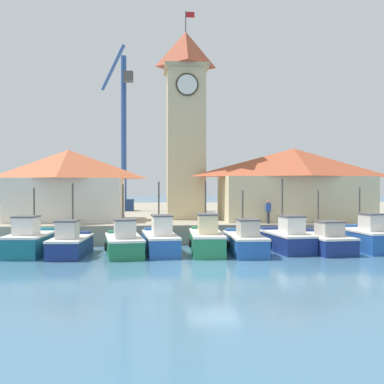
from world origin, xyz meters
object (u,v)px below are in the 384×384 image
Objects in this scene: fishing_boat_right_inner at (286,239)px; clock_tower at (186,120)px; warehouse_right at (294,183)px; port_crane_near at (123,151)px; fishing_boat_right_outer at (323,241)px; dock_worker_near_tower at (268,211)px; fishing_boat_left_outer at (70,244)px; fishing_boat_mid_left at (160,240)px; fishing_boat_far_left at (31,241)px; fishing_boat_center at (206,240)px; fishing_boat_far_right at (365,237)px; warehouse_left at (69,184)px; fishing_boat_left_inner at (124,243)px; fishing_boat_mid_right at (245,241)px.

clock_tower is (-5.41, 9.19, 8.44)m from fishing_boat_right_inner.
warehouse_right is 0.66× the size of port_crane_near.
fishing_boat_right_outer is 3.04× the size of dock_worker_near_tower.
fishing_boat_left_outer is 5.08m from fishing_boat_mid_left.
fishing_boat_right_outer is (9.69, -0.34, -0.10)m from fishing_boat_mid_left.
fishing_boat_far_left is 0.88× the size of fishing_boat_center.
warehouse_left reaches higher than fishing_boat_far_right.
fishing_boat_left_inner is at bearing -5.61° from fishing_boat_far_left.
fishing_boat_mid_right is 7.57m from fishing_boat_far_right.
warehouse_right reaches higher than fishing_boat_right_inner.
fishing_boat_mid_left is (5.05, 0.60, 0.06)m from fishing_boat_left_outer.
fishing_boat_right_inner is 2.14m from fishing_boat_right_outer.
fishing_boat_mid_left is 11.33m from warehouse_left.
fishing_boat_left_outer is 0.25× the size of port_crane_near.
fishing_boat_right_inner is (14.97, 0.22, -0.05)m from fishing_boat_far_left.
fishing_boat_center is (4.76, 0.30, 0.09)m from fishing_boat_left_inner.
fishing_boat_mid_left is at bearing -51.25° from warehouse_left.
fishing_boat_far_left is 1.05× the size of fishing_boat_left_outer.
warehouse_left is 13.53m from port_crane_near.
warehouse_left is at bearing 156.10° from fishing_boat_far_right.
fishing_boat_right_inner is at bearing 0.83° from fishing_boat_far_left.
fishing_boat_center is at bearing 3.65° from fishing_boat_left_inner.
fishing_boat_center is 3.17× the size of dock_worker_near_tower.
fishing_boat_left_inner is 6.96m from fishing_boat_mid_right.
fishing_boat_left_inner reaches higher than fishing_boat_far_left.
fishing_boat_left_inner reaches higher than fishing_boat_mid_right.
warehouse_right is (7.68, 7.65, 3.33)m from fishing_boat_center.
fishing_boat_left_inner is 9.71m from fishing_boat_right_inner.
fishing_boat_right_inner reaches higher than fishing_boat_mid_right.
warehouse_right is at bearing -3.60° from warehouse_left.
fishing_boat_left_inner is 0.28× the size of port_crane_near.
warehouse_left is (-16.47, 8.79, 3.41)m from fishing_boat_right_outer.
fishing_boat_left_inner is at bearing -62.46° from warehouse_left.
fishing_boat_center is 23.25m from port_crane_near.
fishing_boat_right_inner reaches higher than fishing_boat_left_inner.
clock_tower is 10.37m from warehouse_left.
fishing_boat_right_outer is at bearing 1.17° from fishing_boat_left_inner.
fishing_boat_mid_right is at bearing -162.99° from fishing_boat_right_inner.
warehouse_right is (8.17, -1.98, -5.04)m from clock_tower.
fishing_boat_mid_right is at bearing -74.97° from clock_tower.
port_crane_near reaches higher than fishing_boat_far_right.
port_crane_near is at bearing 99.35° from fishing_boat_mid_left.
fishing_boat_left_outer is at bearing -176.62° from fishing_boat_right_inner.
fishing_boat_far_right is at bearing 2.04° from fishing_boat_left_inner.
fishing_boat_far_left is 9.14m from warehouse_left.
clock_tower is (-2.69, 10.02, 8.46)m from fishing_boat_mid_right.
fishing_boat_right_outer is at bearing -95.05° from warehouse_right.
fishing_boat_right_outer is (7.00, -0.06, -0.14)m from fishing_boat_center.
fishing_boat_far_right is (7.54, 0.61, 0.09)m from fishing_boat_mid_right.
fishing_boat_mid_left is (7.36, 0.06, -0.02)m from fishing_boat_far_left.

